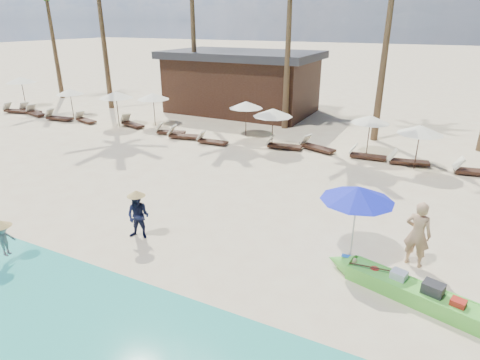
% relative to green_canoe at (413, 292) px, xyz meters
% --- Properties ---
extents(ground, '(240.00, 240.00, 0.00)m').
position_rel_green_canoe_xyz_m(ground, '(-5.42, 0.08, -0.22)').
color(ground, beige).
rests_on(ground, ground).
extents(green_canoe, '(5.10, 1.71, 0.66)m').
position_rel_green_canoe_xyz_m(green_canoe, '(0.00, 0.00, 0.00)').
color(green_canoe, '#56C83C').
rests_on(green_canoe, ground).
extents(tourist, '(0.77, 0.59, 1.90)m').
position_rel_green_canoe_xyz_m(tourist, '(-0.14, 1.64, 0.73)').
color(tourist, tan).
rests_on(tourist, ground).
extents(vendor_green, '(0.83, 0.71, 1.48)m').
position_rel_green_canoe_xyz_m(vendor_green, '(-7.88, -0.61, 0.52)').
color(vendor_green, '#151A3A').
rests_on(vendor_green, ground).
extents(vendor_yellow, '(0.45, 0.68, 0.97)m').
position_rel_green_canoe_xyz_m(vendor_yellow, '(-10.34, -3.30, 0.44)').
color(vendor_yellow, gray).
rests_on(vendor_yellow, ground).
extents(blue_umbrella, '(2.01, 2.01, 2.16)m').
position_rel_green_canoe_xyz_m(blue_umbrella, '(-1.78, 1.30, 1.73)').
color(blue_umbrella, '#99999E').
rests_on(blue_umbrella, ground).
extents(resort_parasol_0, '(2.23, 2.23, 2.30)m').
position_rel_green_canoe_xyz_m(resort_parasol_0, '(-29.41, 11.50, 1.85)').
color(resort_parasol_0, '#372116').
rests_on(resort_parasol_0, ground).
extents(lounger_0_left, '(2.07, 1.03, 0.68)m').
position_rel_green_canoe_xyz_m(lounger_0_left, '(-27.92, 9.56, 0.00)').
color(lounger_0_left, '#372116').
rests_on(lounger_0_left, ground).
extents(lounger_0_right, '(2.00, 0.83, 0.66)m').
position_rel_green_canoe_xyz_m(lounger_0_right, '(-27.03, 10.06, -0.00)').
color(lounger_0_right, '#372116').
rests_on(lounger_0_right, ground).
extents(resort_parasol_1, '(1.88, 1.88, 1.94)m').
position_rel_green_canoe_xyz_m(resort_parasol_1, '(-23.20, 10.60, 1.52)').
color(resort_parasol_1, '#372116').
rests_on(resort_parasol_1, ground).
extents(lounger_1_left, '(2.03, 1.08, 0.66)m').
position_rel_green_canoe_xyz_m(lounger_1_left, '(-25.89, 9.63, -0.00)').
color(lounger_1_left, '#372116').
rests_on(lounger_1_left, ground).
extents(lounger_1_right, '(2.03, 0.83, 0.67)m').
position_rel_green_canoe_xyz_m(lounger_1_right, '(-23.20, 9.30, 0.00)').
color(lounger_1_right, '#372116').
rests_on(lounger_1_right, ground).
extents(resort_parasol_2, '(2.13, 2.13, 2.19)m').
position_rel_green_canoe_xyz_m(resort_parasol_2, '(-18.55, 10.12, 1.75)').
color(resort_parasol_2, '#372116').
rests_on(resort_parasol_2, ground).
extents(lounger_2_left, '(1.88, 0.97, 0.61)m').
position_rel_green_canoe_xyz_m(lounger_2_left, '(-21.16, 9.75, -0.02)').
color(lounger_2_left, '#372116').
rests_on(lounger_2_left, ground).
extents(resort_parasol_3, '(2.02, 2.02, 2.08)m').
position_rel_green_canoe_xyz_m(resort_parasol_3, '(-16.47, 11.17, 1.65)').
color(resort_parasol_3, '#372116').
rests_on(resort_parasol_3, ground).
extents(lounger_3_left, '(2.02, 1.16, 0.66)m').
position_rel_green_canoe_xyz_m(lounger_3_left, '(-17.63, 10.25, -0.00)').
color(lounger_3_left, '#372116').
rests_on(lounger_3_left, ground).
extents(lounger_3_right, '(1.82, 1.06, 0.59)m').
position_rel_green_canoe_xyz_m(lounger_3_right, '(-14.35, 9.77, -0.02)').
color(lounger_3_right, '#372116').
rests_on(lounger_3_right, ground).
extents(resort_parasol_4, '(1.96, 1.96, 2.02)m').
position_rel_green_canoe_xyz_m(resort_parasol_4, '(-10.16, 11.61, 1.59)').
color(resort_parasol_4, '#372116').
rests_on(resort_parasol_4, ground).
extents(lounger_4_left, '(2.08, 1.03, 0.68)m').
position_rel_green_canoe_xyz_m(lounger_4_left, '(-13.06, 9.37, 0.00)').
color(lounger_4_left, '#372116').
rests_on(lounger_4_left, ground).
extents(lounger_4_right, '(1.77, 0.63, 0.59)m').
position_rel_green_canoe_xyz_m(lounger_4_right, '(-11.11, 9.17, -0.02)').
color(lounger_4_right, '#372116').
rests_on(lounger_4_right, ground).
extents(resort_parasol_5, '(2.06, 2.06, 2.12)m').
position_rel_green_canoe_xyz_m(resort_parasol_5, '(-7.83, 9.98, 1.69)').
color(resort_parasol_5, '#372116').
rests_on(resort_parasol_5, ground).
extents(lounger_5_left, '(1.92, 0.82, 0.63)m').
position_rel_green_canoe_xyz_m(lounger_5_left, '(-7.30, 10.11, -0.01)').
color(lounger_5_left, '#372116').
rests_on(lounger_5_left, ground).
extents(resort_parasol_6, '(1.91, 1.91, 1.97)m').
position_rel_green_canoe_xyz_m(resort_parasol_6, '(-3.16, 11.29, 1.55)').
color(resort_parasol_6, '#372116').
rests_on(resort_parasol_6, ground).
extents(lounger_6_left, '(2.03, 1.20, 0.66)m').
position_rel_green_canoe_xyz_m(lounger_6_left, '(-5.64, 10.63, -0.00)').
color(lounger_6_left, '#372116').
rests_on(lounger_6_left, ground).
extents(lounger_6_right, '(1.81, 0.65, 0.61)m').
position_rel_green_canoe_xyz_m(lounger_6_right, '(-3.07, 10.41, -0.02)').
color(lounger_6_right, '#372116').
rests_on(lounger_6_right, ground).
extents(resort_parasol_7, '(1.99, 1.99, 2.05)m').
position_rel_green_canoe_xyz_m(resort_parasol_7, '(-0.79, 9.91, 1.63)').
color(resort_parasol_7, '#372116').
rests_on(resort_parasol_7, ground).
extents(lounger_7_left, '(1.91, 0.91, 0.62)m').
position_rel_green_canoe_xyz_m(lounger_7_left, '(-1.18, 10.38, -0.01)').
color(lounger_7_left, '#372116').
rests_on(lounger_7_left, ground).
extents(lounger_7_right, '(2.05, 0.95, 0.67)m').
position_rel_green_canoe_xyz_m(lounger_7_right, '(1.63, 10.28, 0.00)').
color(lounger_7_right, '#372116').
rests_on(lounger_7_right, ground).
extents(pavilion_west, '(10.80, 6.60, 4.30)m').
position_rel_green_canoe_xyz_m(pavilion_west, '(-13.42, 17.58, 1.97)').
color(pavilion_west, '#372116').
rests_on(pavilion_west, ground).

